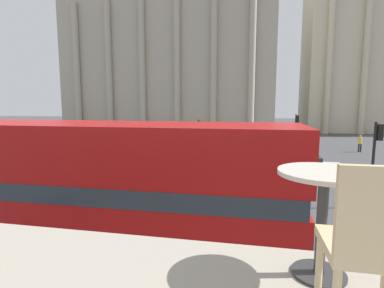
# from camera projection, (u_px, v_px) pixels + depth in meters

# --- Properties ---
(double_decker_bus) EXTENTS (10.39, 2.70, 4.08)m
(double_decker_bus) POSITION_uv_depth(u_px,v_px,m) (105.00, 189.00, 8.20)
(double_decker_bus) COLOR black
(double_decker_bus) RESTS_ON ground_plane
(cafe_dining_table) EXTENTS (0.60, 0.60, 0.73)m
(cafe_dining_table) POSITION_uv_depth(u_px,v_px,m) (323.00, 200.00, 1.99)
(cafe_dining_table) COLOR #2D2D30
(cafe_dining_table) RESTS_ON cafe_floor_slab
(cafe_chair_0) EXTENTS (0.40, 0.40, 0.91)m
(cafe_chair_0) POSITION_uv_depth(u_px,v_px,m) (372.00, 244.00, 1.39)
(cafe_chair_0) COLOR #D1B789
(cafe_chair_0) RESTS_ON cafe_floor_slab
(plaza_building_left) EXTENTS (32.67, 16.39, 23.27)m
(plaza_building_left) POSITION_uv_depth(u_px,v_px,m) (174.00, 61.00, 49.66)
(plaza_building_left) COLOR #B2A893
(plaza_building_left) RESTS_ON ground_plane
(traffic_light_near) EXTENTS (0.42, 0.24, 3.83)m
(traffic_light_near) POSITION_uv_depth(u_px,v_px,m) (376.00, 152.00, 13.01)
(traffic_light_near) COLOR black
(traffic_light_near) RESTS_ON ground_plane
(traffic_light_mid) EXTENTS (0.42, 0.24, 3.51)m
(traffic_light_mid) POSITION_uv_depth(u_px,v_px,m) (200.00, 137.00, 20.80)
(traffic_light_mid) COLOR black
(traffic_light_mid) RESTS_ON ground_plane
(traffic_light_far) EXTENTS (0.42, 0.24, 3.65)m
(traffic_light_far) POSITION_uv_depth(u_px,v_px,m) (296.00, 128.00, 27.95)
(traffic_light_far) COLOR black
(traffic_light_far) RESTS_ON ground_plane
(car_navy) EXTENTS (4.20, 1.93, 1.35)m
(car_navy) POSITION_uv_depth(u_px,v_px,m) (213.00, 145.00, 28.78)
(car_navy) COLOR black
(car_navy) RESTS_ON ground_plane
(car_white) EXTENTS (4.20, 1.93, 1.35)m
(car_white) POSITION_uv_depth(u_px,v_px,m) (306.00, 166.00, 18.96)
(car_white) COLOR black
(car_white) RESTS_ON ground_plane
(pedestrian_white) EXTENTS (0.32, 0.32, 1.81)m
(pedestrian_white) POSITION_uv_depth(u_px,v_px,m) (240.00, 134.00, 35.77)
(pedestrian_white) COLOR #282B33
(pedestrian_white) RESTS_ON ground_plane
(pedestrian_blue) EXTENTS (0.32, 0.32, 1.61)m
(pedestrian_blue) POSITION_uv_depth(u_px,v_px,m) (68.00, 182.00, 14.28)
(pedestrian_blue) COLOR #282B33
(pedestrian_blue) RESTS_ON ground_plane
(pedestrian_yellow) EXTENTS (0.32, 0.32, 1.64)m
(pedestrian_yellow) POSITION_uv_depth(u_px,v_px,m) (360.00, 142.00, 28.79)
(pedestrian_yellow) COLOR #282B33
(pedestrian_yellow) RESTS_ON ground_plane
(pedestrian_black) EXTENTS (0.32, 0.32, 1.78)m
(pedestrian_black) POSITION_uv_depth(u_px,v_px,m) (241.00, 138.00, 32.02)
(pedestrian_black) COLOR #282B33
(pedestrian_black) RESTS_ON ground_plane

